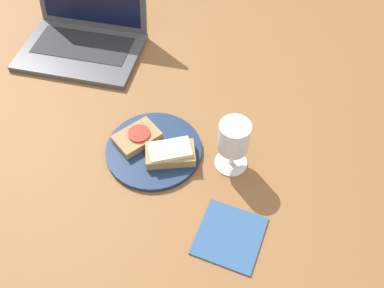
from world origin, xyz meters
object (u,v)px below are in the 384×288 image
at_px(plate, 154,150).
at_px(sandwich_with_cheese, 170,153).
at_px(sandwich_with_tomato, 137,137).
at_px(napkin, 230,236).
at_px(wine_glass, 234,139).
at_px(laptop, 84,31).

xyz_separation_m(plate, sandwich_with_cheese, (0.04, -0.02, 0.02)).
bearing_deg(sandwich_with_tomato, napkin, -36.74).
height_order(plate, sandwich_with_cheese, sandwich_with_cheese).
height_order(plate, wine_glass, wine_glass).
xyz_separation_m(wine_glass, napkin, (0.03, -0.18, -0.09)).
distance_m(sandwich_with_cheese, sandwich_with_tomato, 0.09).
relative_size(plate, laptop, 0.68).
xyz_separation_m(sandwich_with_tomato, laptop, (-0.25, 0.31, 0.02)).
distance_m(sandwich_with_cheese, wine_glass, 0.15).
relative_size(plate, sandwich_with_tomato, 1.83).
bearing_deg(napkin, laptop, 135.15).
height_order(wine_glass, laptop, laptop).
height_order(sandwich_with_cheese, sandwich_with_tomato, sandwich_with_cheese).
height_order(plate, laptop, laptop).
xyz_separation_m(wine_glass, laptop, (-0.48, 0.32, -0.04)).
distance_m(sandwich_with_cheese, napkin, 0.23).
xyz_separation_m(sandwich_with_cheese, sandwich_with_tomato, (-0.09, 0.03, -0.00)).
bearing_deg(wine_glass, laptop, 145.89).
xyz_separation_m(plate, wine_glass, (0.18, 0.01, 0.08)).
xyz_separation_m(sandwich_with_cheese, laptop, (-0.34, 0.34, 0.02)).
bearing_deg(plate, sandwich_with_cheese, -19.35).
height_order(plate, napkin, plate).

